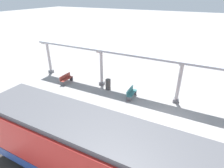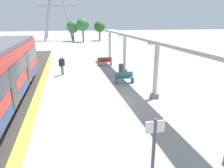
# 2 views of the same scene
# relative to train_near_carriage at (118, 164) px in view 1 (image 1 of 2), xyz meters

# --- Properties ---
(ground_plane) EXTENTS (176.00, 176.00, 0.00)m
(ground_plane) POSITION_rel_train_near_carriage_xyz_m (5.59, -0.76, -1.83)
(ground_plane) COLOR #979493
(tactile_edge_strip) EXTENTS (0.55, 34.49, 0.01)m
(tactile_edge_strip) POSITION_rel_train_near_carriage_xyz_m (1.87, -0.76, -1.83)
(tactile_edge_strip) COLOR gold
(tactile_edge_strip) RESTS_ON ground
(train_near_carriage) EXTENTS (2.65, 13.46, 3.48)m
(train_near_carriage) POSITION_rel_train_near_carriage_xyz_m (0.00, 0.00, 0.00)
(train_near_carriage) COLOR red
(train_near_carriage) RESTS_ON ground
(canopy_pillar_third) EXTENTS (1.10, 0.44, 3.49)m
(canopy_pillar_third) POSITION_rel_train_near_carriage_xyz_m (9.13, -0.94, -0.06)
(canopy_pillar_third) COLOR slate
(canopy_pillar_third) RESTS_ON ground
(canopy_pillar_fourth) EXTENTS (1.10, 0.44, 3.49)m
(canopy_pillar_fourth) POSITION_rel_train_near_carriage_xyz_m (9.13, 6.10, -0.06)
(canopy_pillar_fourth) COLOR slate
(canopy_pillar_fourth) RESTS_ON ground
(canopy_pillar_fifth) EXTENTS (1.10, 0.44, 3.49)m
(canopy_pillar_fifth) POSITION_rel_train_near_carriage_xyz_m (9.13, 12.70, -0.06)
(canopy_pillar_fifth) COLOR slate
(canopy_pillar_fifth) RESTS_ON ground
(canopy_beam) EXTENTS (1.20, 27.77, 0.16)m
(canopy_beam) POSITION_rel_train_near_carriage_xyz_m (9.13, -0.78, 1.74)
(canopy_beam) COLOR #A8AAB2
(canopy_beam) RESTS_ON canopy_pillar_nearest
(bench_near_end) EXTENTS (1.51, 0.48, 0.86)m
(bench_near_end) POSITION_rel_train_near_carriage_xyz_m (8.14, 2.65, -1.39)
(bench_near_end) COLOR #347274
(bench_near_end) RESTS_ON ground
(bench_mid_platform) EXTENTS (1.50, 0.46, 0.86)m
(bench_mid_platform) POSITION_rel_train_near_carriage_xyz_m (7.87, 9.47, -1.39)
(bench_mid_platform) COLOR brown
(bench_mid_platform) RESTS_ON ground
(trash_bin) EXTENTS (0.48, 0.48, 1.00)m
(trash_bin) POSITION_rel_train_near_carriage_xyz_m (8.57, 5.11, -1.33)
(trash_bin) COLOR #484543
(trash_bin) RESTS_ON ground
(passenger_waiting_near_edge) EXTENTS (0.50, 0.50, 1.69)m
(passenger_waiting_near_edge) POSITION_rel_train_near_carriage_xyz_m (3.42, 6.21, -0.78)
(passenger_waiting_near_edge) COLOR #466D42
(passenger_waiting_near_edge) RESTS_ON ground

